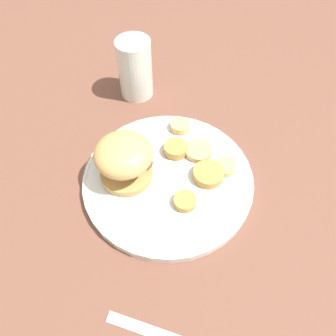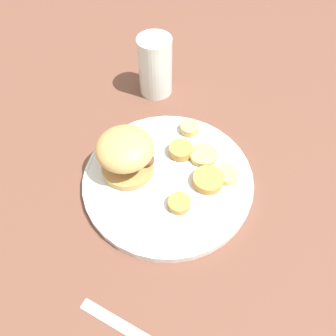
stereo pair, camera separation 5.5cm
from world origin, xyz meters
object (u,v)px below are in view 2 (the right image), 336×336
Objects in this scene: dinner_plate at (168,179)px; sandwich at (126,153)px; fork at (138,336)px; drinking_glass at (155,66)px.

sandwich is at bearing 16.19° from dinner_plate.
drinking_glass is at bearing -60.95° from fork.
sandwich is 0.23m from drinking_glass.
sandwich is at bearing 109.73° from drinking_glass.
drinking_glass is (0.24, -0.43, 0.06)m from fork.
fork is (-0.16, 0.21, -0.06)m from sandwich.
sandwich reaches higher than dinner_plate.
fork is 0.50m from drinking_glass.
sandwich is 0.83× the size of drinking_glass.
fork is (-0.09, 0.23, -0.01)m from dinner_plate.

